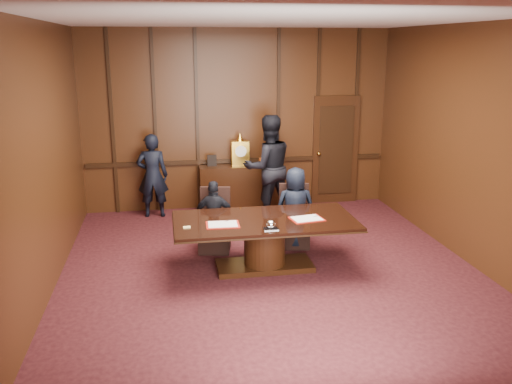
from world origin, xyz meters
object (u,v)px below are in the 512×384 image
conference_table (265,236)px  sideboard (240,186)px  witness_right (268,167)px  signatory_left (215,217)px  signatory_right (295,208)px  witness_left (153,176)px

conference_table → sideboard: bearing=88.6°
sideboard → witness_right: bearing=-54.9°
signatory_left → signatory_right: bearing=-168.8°
witness_left → signatory_left: bearing=119.8°
witness_left → signatory_right: bearing=142.4°
signatory_left → signatory_right: size_ratio=0.88×
signatory_left → witness_right: (1.16, 1.57, 0.40)m
witness_right → sideboard: bearing=-62.8°
signatory_right → witness_right: (-0.14, 1.57, 0.32)m
sideboard → signatory_left: size_ratio=1.39×
conference_table → signatory_right: 1.04m
sideboard → signatory_left: sideboard is taller
signatory_left → sideboard: bearing=-97.0°
sideboard → signatory_left: 2.32m
signatory_right → witness_left: 3.05m
signatory_left → signatory_right: 1.30m
signatory_left → witness_right: 2.00m
conference_table → witness_left: witness_left is taller
sideboard → conference_table: (-0.07, -3.00, 0.02)m
sideboard → witness_right: witness_right is taller
witness_left → witness_right: bearing=172.1°
sideboard → signatory_right: (0.58, -2.20, 0.17)m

